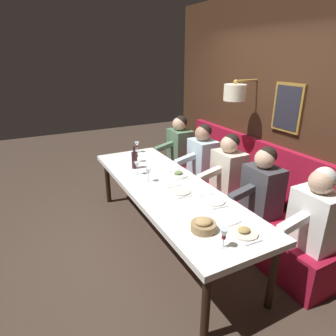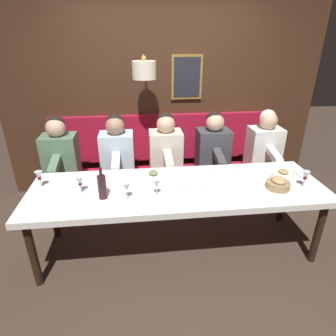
{
  "view_description": "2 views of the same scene",
  "coord_description": "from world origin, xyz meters",
  "px_view_note": "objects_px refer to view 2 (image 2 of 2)",
  "views": [
    {
      "loc": [
        -1.39,
        -2.7,
        2.15
      ],
      "look_at": [
        0.05,
        0.09,
        0.92
      ],
      "focal_mm": 31.16,
      "sensor_mm": 36.0,
      "label": 1
    },
    {
      "loc": [
        -2.4,
        0.37,
        2.08
      ],
      "look_at": [
        0.05,
        0.09,
        0.92
      ],
      "focal_mm": 30.57,
      "sensor_mm": 36.0,
      "label": 2
    }
  ],
  "objects_px": {
    "dining_table": "(178,192)",
    "wine_glass_0": "(126,188)",
    "wine_glass_2": "(39,176)",
    "bread_bowl": "(278,184)",
    "diner_middle": "(166,147)",
    "wine_bottle": "(102,186)",
    "diner_farthest": "(60,151)",
    "diner_nearest": "(265,143)",
    "wine_glass_3": "(156,184)",
    "wine_glass_1": "(306,176)",
    "diner_near": "(213,145)",
    "diner_far": "(117,149)",
    "wine_glass_4": "(80,182)"
  },
  "relations": [
    {
      "from": "diner_nearest",
      "to": "wine_glass_0",
      "type": "relative_size",
      "value": 4.82
    },
    {
      "from": "diner_nearest",
      "to": "wine_glass_3",
      "type": "relative_size",
      "value": 4.82
    },
    {
      "from": "wine_glass_2",
      "to": "bread_bowl",
      "type": "relative_size",
      "value": 0.75
    },
    {
      "from": "wine_glass_0",
      "to": "diner_far",
      "type": "bearing_deg",
      "value": 7.35
    },
    {
      "from": "wine_bottle",
      "to": "bread_bowl",
      "type": "height_order",
      "value": "wine_bottle"
    },
    {
      "from": "dining_table",
      "to": "diner_nearest",
      "type": "xyz_separation_m",
      "value": [
        0.88,
        -1.25,
        0.13
      ]
    },
    {
      "from": "wine_glass_4",
      "to": "wine_bottle",
      "type": "distance_m",
      "value": 0.24
    },
    {
      "from": "dining_table",
      "to": "diner_near",
      "type": "xyz_separation_m",
      "value": [
        0.88,
        -0.58,
        0.13
      ]
    },
    {
      "from": "wine_bottle",
      "to": "diner_nearest",
      "type": "bearing_deg",
      "value": -62.52
    },
    {
      "from": "dining_table",
      "to": "diner_near",
      "type": "relative_size",
      "value": 3.6
    },
    {
      "from": "wine_glass_3",
      "to": "wine_bottle",
      "type": "distance_m",
      "value": 0.48
    },
    {
      "from": "bread_bowl",
      "to": "wine_glass_4",
      "type": "bearing_deg",
      "value": 86.04
    },
    {
      "from": "wine_glass_0",
      "to": "wine_glass_1",
      "type": "bearing_deg",
      "value": -88.44
    },
    {
      "from": "diner_farthest",
      "to": "wine_glass_3",
      "type": "xyz_separation_m",
      "value": [
        -1.03,
        -1.08,
        0.04
      ]
    },
    {
      "from": "diner_middle",
      "to": "wine_glass_0",
      "type": "xyz_separation_m",
      "value": [
        -1.06,
        0.46,
        0.04
      ]
    },
    {
      "from": "wine_glass_3",
      "to": "diner_near",
      "type": "bearing_deg",
      "value": -37.68
    },
    {
      "from": "diner_far",
      "to": "diner_middle",
      "type": "bearing_deg",
      "value": -90.0
    },
    {
      "from": "diner_nearest",
      "to": "wine_bottle",
      "type": "xyz_separation_m",
      "value": [
        -1.01,
        1.95,
        0.04
      ]
    },
    {
      "from": "wine_glass_0",
      "to": "diner_farthest",
      "type": "bearing_deg",
      "value": 37.28
    },
    {
      "from": "dining_table",
      "to": "bread_bowl",
      "type": "xyz_separation_m",
      "value": [
        -0.14,
        -0.94,
        0.11
      ]
    },
    {
      "from": "dining_table",
      "to": "wine_glass_2",
      "type": "height_order",
      "value": "wine_glass_2"
    },
    {
      "from": "wine_glass_3",
      "to": "wine_glass_4",
      "type": "distance_m",
      "value": 0.71
    },
    {
      "from": "wine_glass_1",
      "to": "wine_glass_4",
      "type": "distance_m",
      "value": 2.12
    },
    {
      "from": "wine_glass_3",
      "to": "wine_bottle",
      "type": "height_order",
      "value": "wine_bottle"
    },
    {
      "from": "dining_table",
      "to": "wine_glass_0",
      "type": "height_order",
      "value": "wine_glass_0"
    },
    {
      "from": "dining_table",
      "to": "wine_glass_2",
      "type": "relative_size",
      "value": 17.35
    },
    {
      "from": "diner_farthest",
      "to": "bread_bowl",
      "type": "distance_m",
      "value": 2.46
    },
    {
      "from": "wine_glass_0",
      "to": "wine_glass_4",
      "type": "bearing_deg",
      "value": 68.66
    },
    {
      "from": "wine_glass_2",
      "to": "wine_glass_4",
      "type": "distance_m",
      "value": 0.43
    },
    {
      "from": "dining_table",
      "to": "diner_middle",
      "type": "distance_m",
      "value": 0.89
    },
    {
      "from": "wine_glass_4",
      "to": "diner_far",
      "type": "bearing_deg",
      "value": -17.99
    },
    {
      "from": "wine_bottle",
      "to": "diner_farthest",
      "type": "bearing_deg",
      "value": 30.35
    },
    {
      "from": "wine_glass_4",
      "to": "wine_glass_1",
      "type": "bearing_deg",
      "value": -93.26
    },
    {
      "from": "dining_table",
      "to": "wine_glass_0",
      "type": "relative_size",
      "value": 17.35
    },
    {
      "from": "diner_near",
      "to": "wine_glass_1",
      "type": "relative_size",
      "value": 4.82
    },
    {
      "from": "dining_table",
      "to": "wine_glass_2",
      "type": "distance_m",
      "value": 1.33
    },
    {
      "from": "wine_bottle",
      "to": "wine_glass_2",
      "type": "bearing_deg",
      "value": 65.85
    },
    {
      "from": "diner_middle",
      "to": "wine_glass_1",
      "type": "bearing_deg",
      "value": -129.47
    },
    {
      "from": "diner_middle",
      "to": "diner_farthest",
      "type": "distance_m",
      "value": 1.27
    },
    {
      "from": "diner_nearest",
      "to": "bread_bowl",
      "type": "xyz_separation_m",
      "value": [
        -1.02,
        0.31,
        -0.03
      ]
    },
    {
      "from": "diner_nearest",
      "to": "wine_glass_2",
      "type": "relative_size",
      "value": 4.82
    },
    {
      "from": "dining_table",
      "to": "wine_glass_2",
      "type": "xyz_separation_m",
      "value": [
        0.14,
        1.31,
        0.17
      ]
    },
    {
      "from": "diner_middle",
      "to": "wine_glass_3",
      "type": "bearing_deg",
      "value": 169.38
    },
    {
      "from": "dining_table",
      "to": "wine_bottle",
      "type": "xyz_separation_m",
      "value": [
        -0.13,
        0.7,
        0.18
      ]
    },
    {
      "from": "diner_nearest",
      "to": "wine_glass_1",
      "type": "relative_size",
      "value": 4.82
    },
    {
      "from": "wine_glass_2",
      "to": "diner_nearest",
      "type": "bearing_deg",
      "value": -73.96
    },
    {
      "from": "wine_glass_0",
      "to": "wine_bottle",
      "type": "bearing_deg",
      "value": 77.4
    },
    {
      "from": "diner_near",
      "to": "bread_bowl",
      "type": "distance_m",
      "value": 1.09
    },
    {
      "from": "diner_nearest",
      "to": "wine_glass_3",
      "type": "xyz_separation_m",
      "value": [
        -1.03,
        1.47,
        0.04
      ]
    },
    {
      "from": "diner_nearest",
      "to": "wine_glass_1",
      "type": "distance_m",
      "value": 1.02
    }
  ]
}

